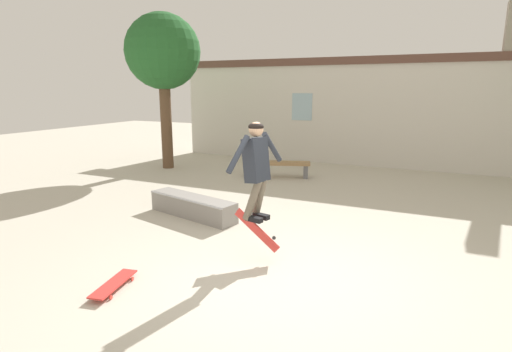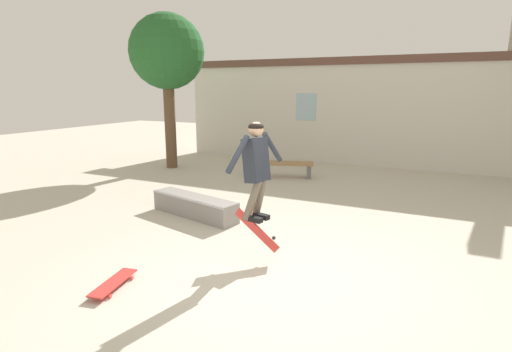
{
  "view_description": "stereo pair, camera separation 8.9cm",
  "coord_description": "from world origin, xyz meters",
  "px_view_note": "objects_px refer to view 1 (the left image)",
  "views": [
    {
      "loc": [
        1.82,
        -4.61,
        2.49
      ],
      "look_at": [
        -0.51,
        0.46,
        1.26
      ],
      "focal_mm": 28.0,
      "sensor_mm": 36.0,
      "label": 1
    },
    {
      "loc": [
        1.9,
        -4.57,
        2.49
      ],
      "look_at": [
        -0.51,
        0.46,
        1.26
      ],
      "focal_mm": 28.0,
      "sensor_mm": 36.0,
      "label": 2
    }
  ],
  "objects_px": {
    "skateboard_flipping": "(257,230)",
    "skateboard_resting": "(114,284)",
    "park_bench": "(276,166)",
    "skate_ledge": "(193,206)",
    "tree_left": "(163,53)",
    "skater": "(256,163)"
  },
  "relations": [
    {
      "from": "skateboard_flipping",
      "to": "skateboard_resting",
      "type": "xyz_separation_m",
      "value": [
        -1.29,
        -1.55,
        -0.39
      ]
    },
    {
      "from": "park_bench",
      "to": "skater",
      "type": "height_order",
      "value": "skater"
    },
    {
      "from": "skate_ledge",
      "to": "skateboard_resting",
      "type": "xyz_separation_m",
      "value": [
        0.73,
        -2.9,
        -0.13
      ]
    },
    {
      "from": "tree_left",
      "to": "skateboard_flipping",
      "type": "distance_m",
      "value": 8.17
    },
    {
      "from": "park_bench",
      "to": "skateboard_flipping",
      "type": "relative_size",
      "value": 2.59
    },
    {
      "from": "tree_left",
      "to": "skateboard_resting",
      "type": "xyz_separation_m",
      "value": [
        4.22,
        -6.77,
        -3.44
      ]
    },
    {
      "from": "skateboard_flipping",
      "to": "skateboard_resting",
      "type": "relative_size",
      "value": 0.9
    },
    {
      "from": "park_bench",
      "to": "skate_ledge",
      "type": "xyz_separation_m",
      "value": [
        -0.18,
        -4.0,
        -0.13
      ]
    },
    {
      "from": "tree_left",
      "to": "skate_ledge",
      "type": "distance_m",
      "value": 6.18
    },
    {
      "from": "skate_ledge",
      "to": "skateboard_flipping",
      "type": "xyz_separation_m",
      "value": [
        2.01,
        -1.34,
        0.26
      ]
    },
    {
      "from": "skater",
      "to": "park_bench",
      "type": "bearing_deg",
      "value": 121.18
    },
    {
      "from": "skateboard_resting",
      "to": "skater",
      "type": "bearing_deg",
      "value": -48.85
    },
    {
      "from": "skateboard_resting",
      "to": "skate_ledge",
      "type": "bearing_deg",
      "value": 2.8
    },
    {
      "from": "park_bench",
      "to": "skateboard_resting",
      "type": "relative_size",
      "value": 2.35
    },
    {
      "from": "skateboard_flipping",
      "to": "skateboard_resting",
      "type": "height_order",
      "value": "skateboard_flipping"
    },
    {
      "from": "skateboard_resting",
      "to": "skateboard_flipping",
      "type": "bearing_deg",
      "value": -50.89
    },
    {
      "from": "skate_ledge",
      "to": "skater",
      "type": "xyz_separation_m",
      "value": [
        1.97,
        -1.28,
        1.24
      ]
    },
    {
      "from": "tree_left",
      "to": "skater",
      "type": "xyz_separation_m",
      "value": [
        5.46,
        -5.15,
        -2.07
      ]
    },
    {
      "from": "skateboard_flipping",
      "to": "park_bench",
      "type": "bearing_deg",
      "value": 105.2
    },
    {
      "from": "park_bench",
      "to": "skate_ledge",
      "type": "relative_size",
      "value": 0.93
    },
    {
      "from": "park_bench",
      "to": "skateboard_flipping",
      "type": "height_order",
      "value": "skateboard_flipping"
    },
    {
      "from": "park_bench",
      "to": "skate_ledge",
      "type": "height_order",
      "value": "park_bench"
    }
  ]
}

